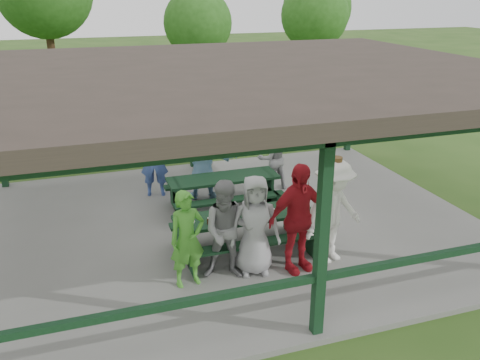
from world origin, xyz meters
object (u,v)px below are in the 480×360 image
object	(u,v)px
pickup_truck	(255,105)
farm_trailer	(65,117)
spectator_grey	(272,158)
contestant_white_fedora	(333,212)
contestant_grey_left	(228,231)
contestant_green	(187,239)
picnic_table_far	(223,189)
contestant_red	(298,218)
picnic_table_near	(245,228)
spectator_blue	(154,160)
contestant_grey_mid	(255,225)
spectator_lblue	(202,162)

from	to	relation	value
pickup_truck	farm_trailer	distance (m)	6.65
spectator_grey	contestant_white_fedora	bearing A→B (deg)	79.31
contestant_grey_left	contestant_green	bearing A→B (deg)	-161.63
contestant_grey_left	pickup_truck	world-z (taller)	contestant_grey_left
contestant_green	contestant_grey_left	world-z (taller)	contestant_grey_left
picnic_table_far	contestant_grey_left	xyz separation A→B (m)	(-0.74, -2.77, 0.40)
contestant_grey_left	contestant_red	size ratio (longest dim) A/B	0.89
picnic_table_near	farm_trailer	bearing A→B (deg)	108.17
contestant_green	spectator_blue	size ratio (longest dim) A/B	0.94
contestant_grey_mid	pickup_truck	world-z (taller)	contestant_grey_mid
contestant_grey_left	spectator_blue	xyz separation A→B (m)	(-0.57, 4.03, 0.01)
spectator_grey	spectator_lblue	bearing A→B (deg)	-6.47
contestant_grey_mid	picnic_table_near	bearing A→B (deg)	94.11
contestant_white_fedora	spectator_lblue	xyz separation A→B (m)	(-1.45, 3.59, -0.08)
contestant_grey_mid	farm_trailer	xyz separation A→B (m)	(-3.02, 10.17, -0.28)
contestant_green	spectator_blue	xyz separation A→B (m)	(0.12, 4.04, 0.06)
spectator_grey	farm_trailer	bearing A→B (deg)	-60.79
picnic_table_near	contestant_green	bearing A→B (deg)	-148.12
contestant_green	spectator_blue	bearing A→B (deg)	78.87
contestant_grey_mid	spectator_grey	world-z (taller)	contestant_grey_mid
contestant_grey_left	spectator_blue	world-z (taller)	spectator_blue
picnic_table_far	spectator_lblue	world-z (taller)	spectator_lblue
picnic_table_near	picnic_table_far	xyz separation A→B (m)	(0.18, 2.00, -0.00)
spectator_lblue	spectator_blue	distance (m)	1.16
contestant_green	spectator_grey	size ratio (longest dim) A/B	1.05
contestant_grey_left	contestant_red	world-z (taller)	contestant_red
spectator_blue	picnic_table_far	bearing A→B (deg)	149.16
picnic_table_far	spectator_blue	world-z (taller)	spectator_blue
pickup_truck	spectator_lblue	bearing A→B (deg)	144.40
picnic_table_near	contestant_grey_left	xyz separation A→B (m)	(-0.56, -0.77, 0.40)
spectator_lblue	farm_trailer	distance (m)	7.30
contestant_grey_left	spectator_lblue	xyz separation A→B (m)	(0.47, 3.54, 0.00)
picnic_table_near	spectator_blue	xyz separation A→B (m)	(-1.13, 3.26, 0.41)
contestant_white_fedora	pickup_truck	distance (m)	10.28
picnic_table_near	spectator_blue	distance (m)	3.47
contestant_white_fedora	spectator_blue	bearing A→B (deg)	106.26
contestant_grey_left	contestant_red	xyz separation A→B (m)	(1.20, -0.14, 0.11)
picnic_table_far	contestant_white_fedora	distance (m)	3.09
picnic_table_near	picnic_table_far	distance (m)	2.01
picnic_table_far	contestant_grey_left	world-z (taller)	contestant_grey_left
picnic_table_far	spectator_blue	xyz separation A→B (m)	(-1.32, 1.26, 0.42)
spectator_blue	pickup_truck	xyz separation A→B (m)	(4.68, 5.97, -0.27)
spectator_blue	spectator_grey	distance (m)	2.82
contestant_white_fedora	spectator_blue	world-z (taller)	contestant_white_fedora
contestant_red	picnic_table_near	bearing A→B (deg)	113.40
spectator_blue	farm_trailer	size ratio (longest dim) A/B	0.43
contestant_red	spectator_grey	world-z (taller)	contestant_red
contestant_white_fedora	pickup_truck	bearing A→B (deg)	62.50
contestant_red	pickup_truck	distance (m)	10.55
spectator_lblue	spectator_grey	bearing A→B (deg)	-164.92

